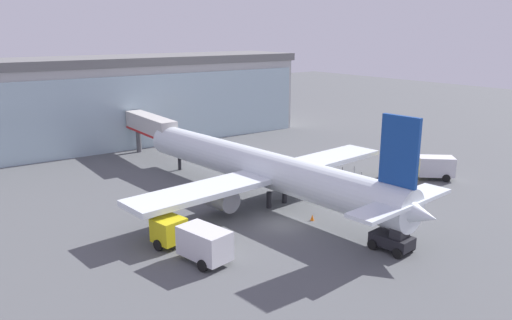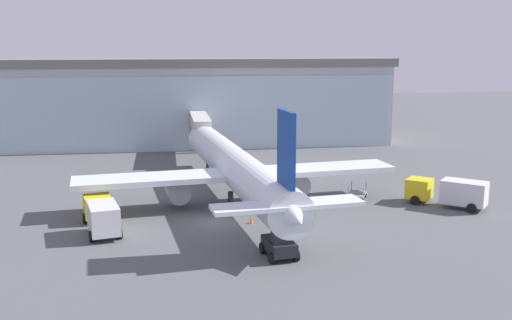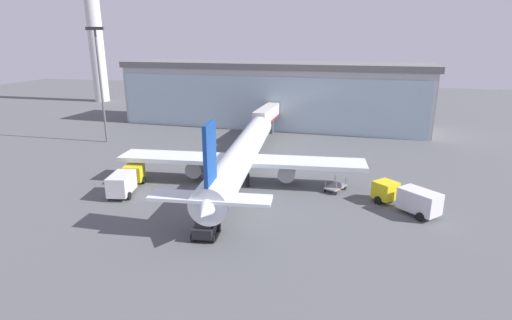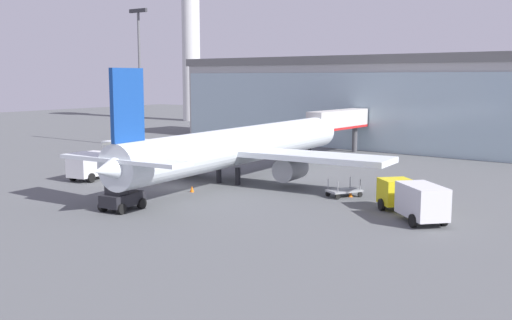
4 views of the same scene
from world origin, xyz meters
TOP-DOWN VIEW (x-y plane):
  - ground at (0.00, 0.00)m, footprint 240.00×240.00m
  - terminal_building at (-0.01, 41.31)m, footprint 63.43×16.09m
  - jet_bridge at (1.37, 28.76)m, footprint 2.71×11.89m
  - airplane at (2.60, 6.21)m, footprint 30.80×38.55m
  - catering_truck at (-9.74, -0.80)m, footprint 3.53×7.57m
  - fuel_truck at (21.98, 0.75)m, footprint 6.83×6.60m
  - baggage_cart at (14.45, 4.93)m, footprint 2.73×3.22m
  - pushback_tug at (3.21, -9.43)m, footprint 2.43×3.36m
  - safety_cone_nose at (2.71, -0.92)m, footprint 0.36×0.36m
  - safety_cone_wingtip at (14.92, 5.18)m, footprint 0.36×0.36m

SIDE VIEW (x-z plane):
  - ground at x=0.00m, z-range 0.00..0.00m
  - safety_cone_nose at x=2.71m, z-range 0.00..0.55m
  - safety_cone_wingtip at x=14.92m, z-range 0.00..0.55m
  - baggage_cart at x=14.45m, z-range -0.25..1.25m
  - pushback_tug at x=3.21m, z-range -0.18..2.12m
  - catering_truck at x=-9.74m, z-range 0.14..2.79m
  - fuel_truck at x=21.98m, z-range 0.14..2.79m
  - airplane at x=2.60m, z-range -1.98..8.62m
  - jet_bridge at x=1.37m, z-range 1.50..7.26m
  - terminal_building at x=-0.01m, z-range 0.00..12.90m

